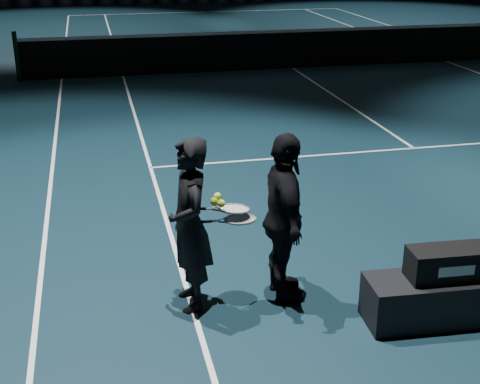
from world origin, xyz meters
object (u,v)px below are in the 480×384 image
at_px(player_bench, 443,298).
at_px(racket_upper, 234,209).
at_px(player_b, 284,219).
at_px(racket_bag, 448,263).
at_px(racket_lower, 240,219).
at_px(player_a, 190,225).
at_px(tennis_balls, 218,201).

distance_m(player_bench, racket_upper, 2.00).
xyz_separation_m(player_bench, player_b, (-1.26, 0.69, 0.59)).
height_order(racket_bag, racket_lower, racket_lower).
relative_size(player_a, player_b, 1.00).
distance_m(player_bench, racket_bag, 0.34).
xyz_separation_m(racket_bag, tennis_balls, (-1.86, 0.73, 0.45)).
bearing_deg(tennis_balls, racket_lower, -4.58).
height_order(player_bench, player_a, player_a).
bearing_deg(player_bench, player_a, 164.36).
bearing_deg(player_b, racket_upper, 84.63).
distance_m(racket_bag, racket_lower, 1.83).
bearing_deg(racket_upper, player_b, -9.08).
height_order(racket_bag, tennis_balls, tennis_balls).
distance_m(racket_bag, player_b, 1.46).
bearing_deg(racket_upper, player_bench, -24.63).
relative_size(player_b, racket_lower, 2.34).
bearing_deg(player_bench, tennis_balls, 162.19).
distance_m(player_b, racket_lower, 0.40).
bearing_deg(player_b, tennis_balls, 89.23).
height_order(player_bench, racket_bag, racket_bag).
relative_size(player_bench, racket_lower, 2.03).
xyz_separation_m(racket_lower, racket_upper, (-0.05, 0.04, 0.09)).
xyz_separation_m(player_bench, racket_bag, (0.00, 0.00, 0.34)).
distance_m(racket_upper, tennis_balls, 0.18).
relative_size(racket_lower, racket_upper, 1.00).
bearing_deg(racket_lower, racket_bag, -20.01).
xyz_separation_m(player_a, racket_upper, (0.40, 0.02, 0.11)).
bearing_deg(player_bench, racket_bag, 0.00).
distance_m(player_a, racket_lower, 0.45).
xyz_separation_m(racket_bag, player_b, (-1.26, 0.69, 0.24)).
xyz_separation_m(player_a, racket_lower, (0.45, -0.02, 0.02)).
xyz_separation_m(racket_bag, player_a, (-2.11, 0.73, 0.24)).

